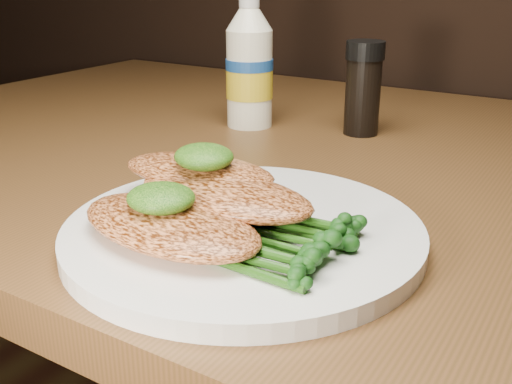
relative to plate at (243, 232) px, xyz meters
The scene contains 9 objects.
plate is the anchor object (origin of this frame).
chicken_front 0.06m from the plate, 118.05° to the right, with size 0.16×0.08×0.02m, color #E17F47.
chicken_mid 0.03m from the plate, behind, with size 0.16×0.08×0.02m, color #E17F47.
chicken_back 0.07m from the plate, 161.75° to the left, with size 0.14×0.07×0.02m, color #E17F47.
pesto_front 0.07m from the plate, 124.37° to the right, with size 0.05×0.05×0.02m, color #093608.
pesto_back 0.07m from the plate, 167.32° to the left, with size 0.05×0.05×0.02m, color #093608.
broccolini_bundle 0.05m from the plate, 32.55° to the right, with size 0.13×0.10×0.02m, color #1E4B10, non-canonical shape.
mayo_bottle 0.36m from the plate, 121.58° to the left, with size 0.06×0.06×0.17m, color white, non-canonical shape.
pepper_grinder 0.35m from the plate, 97.40° to the left, with size 0.05×0.05×0.11m, color black, non-canonical shape.
Camera 1 is at (0.34, 0.44, 0.96)m, focal length 42.48 mm.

